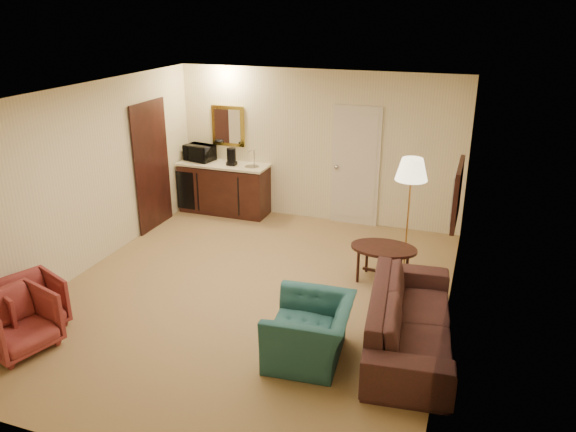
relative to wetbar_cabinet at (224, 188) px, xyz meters
name	(u,v)px	position (x,y,z in m)	size (l,w,h in m)	color
ground	(250,294)	(1.65, -2.72, -0.46)	(6.00, 6.00, 0.00)	#9B7C4F
room_walls	(263,153)	(1.55, -1.95, 1.26)	(5.02, 6.01, 2.61)	beige
wetbar_cabinet	(224,188)	(0.00, 0.00, 0.00)	(1.64, 0.58, 0.92)	#351911
sofa	(411,310)	(3.80, -3.20, -0.02)	(2.28, 0.66, 0.89)	black
teal_armchair	(310,322)	(2.82, -3.80, -0.03)	(0.99, 0.64, 0.86)	#215252
rose_chair_near	(17,320)	(-0.25, -4.72, -0.10)	(0.70, 0.66, 0.72)	brown
rose_chair_far	(30,302)	(-0.45, -4.32, -0.12)	(0.66, 0.62, 0.68)	brown
coffee_table	(383,264)	(3.23, -1.77, -0.20)	(0.90, 0.61, 0.52)	black
floor_lamp	(408,216)	(3.46, -1.32, 0.37)	(0.44, 0.44, 1.67)	#AD7D39
waste_bin	(256,209)	(0.65, -0.07, -0.29)	(0.27, 0.27, 0.34)	black
microwave	(199,151)	(-0.50, 0.06, 0.64)	(0.52, 0.29, 0.35)	black
coffee_maker	(231,157)	(0.18, -0.03, 0.61)	(0.16, 0.16, 0.30)	black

